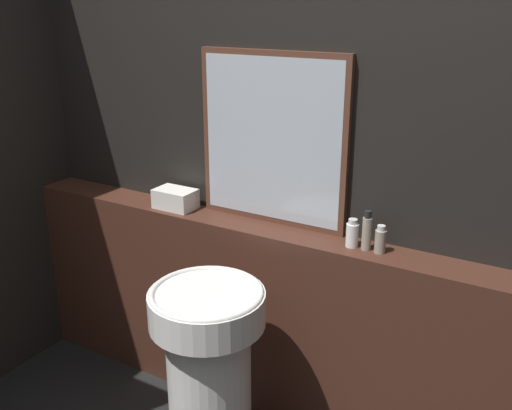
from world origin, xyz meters
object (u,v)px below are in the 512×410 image
Objects in this scene: pedestal_sink at (209,375)px; shampoo_bottle at (352,234)px; mirror at (272,140)px; lotion_bottle at (380,240)px; towel_stack at (175,199)px; conditioner_bottle at (367,232)px.

shampoo_bottle reaches higher than pedestal_sink.
mirror is at bearing 92.36° from pedestal_sink.
lotion_bottle is (0.53, -0.08, -0.32)m from mirror.
lotion_bottle reaches higher than pedestal_sink.
pedestal_sink is 1.01m from mirror.
towel_stack is (-0.51, 0.47, 0.52)m from pedestal_sink.
lotion_bottle is at bearing 0.00° from shampoo_bottle.
shampoo_bottle is (0.90, 0.00, 0.01)m from towel_stack.
pedestal_sink is at bearing -134.04° from conditioner_bottle.
shampoo_bottle is at bearing 180.00° from conditioner_bottle.
lotion_bottle is (0.12, 0.00, -0.00)m from shampoo_bottle.
mirror is at bearing 170.68° from conditioner_bottle.
pedestal_sink is 5.22× the size of conditioner_bottle.
shampoo_bottle is 0.06m from conditioner_bottle.
mirror is 4.55× the size of conditioner_bottle.
mirror is (-0.02, 0.55, 0.85)m from pedestal_sink.
mirror is 0.63m from lotion_bottle.
mirror is 6.34× the size of shampoo_bottle.
mirror reaches higher than lotion_bottle.
mirror is at bearing 169.36° from shampoo_bottle.
mirror reaches higher than conditioner_bottle.
pedestal_sink is 0.87m from lotion_bottle.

